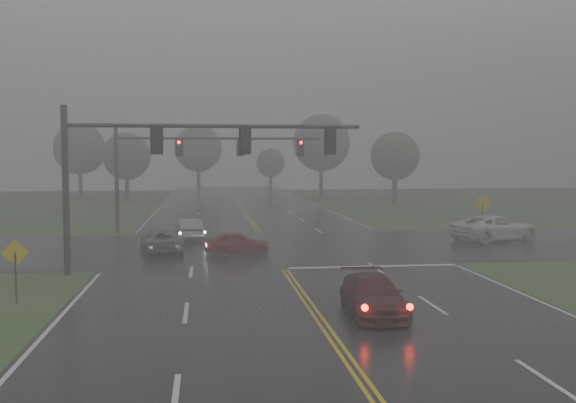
{
  "coord_description": "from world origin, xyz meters",
  "views": [
    {
      "loc": [
        -3.77,
        -16.5,
        5.5
      ],
      "look_at": [
        0.41,
        16.0,
        3.21
      ],
      "focal_mm": 40.0,
      "sensor_mm": 36.0,
      "label": 1
    }
  ],
  "objects": [
    {
      "name": "pickup_white",
      "position": [
        15.04,
        23.22,
        0.0
      ],
      "size": [
        6.48,
        4.49,
        1.64
      ],
      "primitive_type": "imported",
      "rotation": [
        0.0,
        0.0,
        1.9
      ],
      "color": "white",
      "rests_on": "ground"
    },
    {
      "name": "sign_diamond_east",
      "position": [
        14.81,
        24.69,
        2.0
      ],
      "size": [
        1.22,
        0.3,
        2.96
      ],
      "rotation": [
        0.0,
        0.0,
        -0.21
      ],
      "color": "black",
      "rests_on": "ground"
    },
    {
      "name": "sedan_maroon",
      "position": [
        1.98,
        4.96,
        0.0
      ],
      "size": [
        2.1,
        4.67,
        1.33
      ],
      "primitive_type": "imported",
      "rotation": [
        0.0,
        0.0,
        -0.05
      ],
      "color": "#400B0E",
      "rests_on": "ground"
    },
    {
      "name": "cross_street",
      "position": [
        0.0,
        22.0,
        0.0
      ],
      "size": [
        120.0,
        14.0,
        0.02
      ],
      "primitive_type": "cube",
      "color": "black",
      "rests_on": "ground"
    },
    {
      "name": "tree_ne_a",
      "position": [
        11.6,
        68.14,
        7.36
      ],
      "size": [
        7.61,
        7.61,
        11.18
      ],
      "color": "#30281F",
      "rests_on": "ground"
    },
    {
      "name": "tree_nw_b",
      "position": [
        -20.13,
        70.58,
        6.51
      ],
      "size": [
        6.73,
        6.73,
        9.89
      ],
      "color": "#30281F",
      "rests_on": "ground"
    },
    {
      "name": "tree_e_near",
      "position": [
        18.52,
        57.37,
        5.58
      ],
      "size": [
        5.78,
        5.78,
        8.49
      ],
      "color": "#30281F",
      "rests_on": "ground"
    },
    {
      "name": "tree_n_far",
      "position": [
        6.73,
        87.46,
        4.48
      ],
      "size": [
        4.65,
        4.65,
        6.82
      ],
      "color": "#30281F",
      "rests_on": "ground"
    },
    {
      "name": "car_grey",
      "position": [
        -6.35,
        20.79,
        0.0
      ],
      "size": [
        2.85,
        5.0,
        1.32
      ],
      "primitive_type": "imported",
      "rotation": [
        0.0,
        0.0,
        3.29
      ],
      "color": "#585A5F",
      "rests_on": "ground"
    },
    {
      "name": "main_road",
      "position": [
        0.0,
        20.0,
        0.0
      ],
      "size": [
        18.0,
        160.0,
        0.02
      ],
      "primitive_type": "cube",
      "color": "black",
      "rests_on": "ground"
    },
    {
      "name": "sign_diamond_west",
      "position": [
        -10.86,
        8.35,
        1.63
      ],
      "size": [
        1.0,
        0.17,
        2.42
      ],
      "rotation": [
        0.0,
        0.0,
        0.14
      ],
      "color": "black",
      "rests_on": "ground"
    },
    {
      "name": "stop_bar",
      "position": [
        4.5,
        14.4,
        0.0
      ],
      "size": [
        8.5,
        0.5,
        0.01
      ],
      "primitive_type": "cube",
      "color": "silver",
      "rests_on": "ground"
    },
    {
      "name": "signal_gantry_near",
      "position": [
        -5.91,
        14.17,
        5.53
      ],
      "size": [
        14.01,
        0.34,
        7.87
      ],
      "color": "black",
      "rests_on": "ground"
    },
    {
      "name": "tree_n_mid",
      "position": [
        -4.81,
        79.43,
        6.68
      ],
      "size": [
        6.91,
        6.91,
        10.15
      ],
      "color": "#30281F",
      "rests_on": "ground"
    },
    {
      "name": "signal_gantry_far",
      "position": [
        -5.43,
        31.28,
        5.5
      ],
      "size": [
        15.19,
        0.39,
        7.76
      ],
      "color": "black",
      "rests_on": "ground"
    },
    {
      "name": "sedan_silver",
      "position": [
        -4.89,
        26.09,
        0.0
      ],
      "size": [
        2.07,
        4.47,
        1.42
      ],
      "primitive_type": "imported",
      "rotation": [
        0.0,
        0.0,
        3.28
      ],
      "color": "#929599",
      "rests_on": "ground"
    },
    {
      "name": "ground",
      "position": [
        0.0,
        0.0,
        0.0
      ],
      "size": [
        180.0,
        180.0,
        0.0
      ],
      "primitive_type": "plane",
      "color": "#304A20",
      "rests_on": "ground"
    },
    {
      "name": "sedan_red",
      "position": [
        -2.04,
        19.63,
        0.0
      ],
      "size": [
        3.72,
        1.55,
        1.26
      ],
      "primitive_type": "imported",
      "rotation": [
        0.0,
        0.0,
        1.59
      ],
      "color": "maroon",
      "rests_on": "ground"
    },
    {
      "name": "tree_nw_a",
      "position": [
        -13.2,
        62.57,
        5.54
      ],
      "size": [
        5.74,
        5.74,
        8.42
      ],
      "color": "#30281F",
      "rests_on": "ground"
    }
  ]
}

